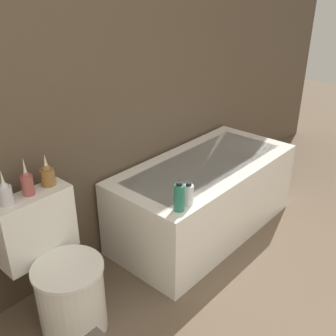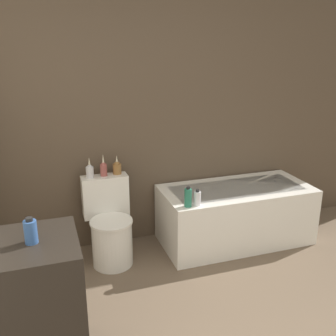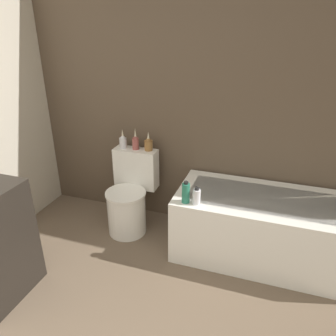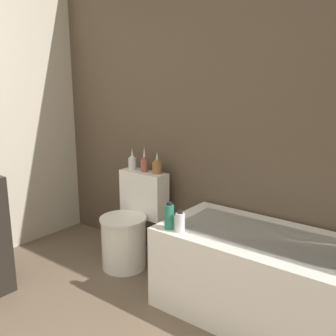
{
  "view_description": "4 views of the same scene",
  "coord_description": "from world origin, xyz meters",
  "px_view_note": "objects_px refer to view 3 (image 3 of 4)",
  "views": [
    {
      "loc": [
        -1.35,
        0.38,
        1.79
      ],
      "look_at": [
        0.19,
        1.74,
        0.78
      ],
      "focal_mm": 42.0,
      "sensor_mm": 36.0,
      "label": 1
    },
    {
      "loc": [
        -1.02,
        -1.3,
        1.95
      ],
      "look_at": [
        -0.01,
        1.7,
        0.91
      ],
      "focal_mm": 42.0,
      "sensor_mm": 36.0,
      "label": 2
    },
    {
      "loc": [
        0.73,
        -0.56,
        1.89
      ],
      "look_at": [
        -0.06,
        1.77,
        0.77
      ],
      "focal_mm": 35.0,
      "sensor_mm": 36.0,
      "label": 3
    },
    {
      "loc": [
        1.61,
        -0.3,
        1.56
      ],
      "look_at": [
        0.05,
        1.72,
        0.94
      ],
      "focal_mm": 42.0,
      "sensor_mm": 36.0,
      "label": 4
    }
  ],
  "objects_px": {
    "vase_silver": "(135,142)",
    "shampoo_bottle_tall": "(186,193)",
    "vase_bronze": "(148,144)",
    "bathtub": "(264,228)",
    "shampoo_bottle_short": "(197,197)",
    "toilet": "(130,198)",
    "vase_gold": "(123,142)"
  },
  "relations": [
    {
      "from": "vase_silver",
      "to": "shampoo_bottle_tall",
      "type": "distance_m",
      "value": 0.82
    },
    {
      "from": "vase_silver",
      "to": "vase_bronze",
      "type": "relative_size",
      "value": 1.15
    },
    {
      "from": "vase_bronze",
      "to": "shampoo_bottle_tall",
      "type": "relative_size",
      "value": 0.99
    },
    {
      "from": "bathtub",
      "to": "vase_silver",
      "type": "bearing_deg",
      "value": 169.93
    },
    {
      "from": "shampoo_bottle_tall",
      "to": "shampoo_bottle_short",
      "type": "xyz_separation_m",
      "value": [
        0.09,
        0.0,
        -0.02
      ]
    },
    {
      "from": "shampoo_bottle_short",
      "to": "vase_bronze",
      "type": "bearing_deg",
      "value": 140.11
    },
    {
      "from": "vase_bronze",
      "to": "shampoo_bottle_tall",
      "type": "xyz_separation_m",
      "value": [
        0.51,
        -0.5,
        -0.17
      ]
    },
    {
      "from": "vase_silver",
      "to": "shampoo_bottle_short",
      "type": "relative_size",
      "value": 1.44
    },
    {
      "from": "vase_silver",
      "to": "vase_bronze",
      "type": "bearing_deg",
      "value": 5.82
    },
    {
      "from": "bathtub",
      "to": "shampoo_bottle_tall",
      "type": "relative_size",
      "value": 8.07
    },
    {
      "from": "toilet",
      "to": "vase_silver",
      "type": "relative_size",
      "value": 3.65
    },
    {
      "from": "bathtub",
      "to": "shampoo_bottle_short",
      "type": "distance_m",
      "value": 0.69
    },
    {
      "from": "toilet",
      "to": "vase_gold",
      "type": "xyz_separation_m",
      "value": [
        -0.13,
        0.18,
        0.5
      ]
    },
    {
      "from": "bathtub",
      "to": "vase_gold",
      "type": "bearing_deg",
      "value": 171.24
    },
    {
      "from": "toilet",
      "to": "vase_gold",
      "type": "distance_m",
      "value": 0.55
    },
    {
      "from": "bathtub",
      "to": "shampoo_bottle_short",
      "type": "relative_size",
      "value": 10.14
    },
    {
      "from": "vase_silver",
      "to": "vase_bronze",
      "type": "xyz_separation_m",
      "value": [
        0.13,
        0.01,
        -0.01
      ]
    },
    {
      "from": "shampoo_bottle_short",
      "to": "vase_silver",
      "type": "bearing_deg",
      "value": 146.1
    },
    {
      "from": "toilet",
      "to": "vase_gold",
      "type": "height_order",
      "value": "vase_gold"
    },
    {
      "from": "bathtub",
      "to": "shampoo_bottle_short",
      "type": "xyz_separation_m",
      "value": [
        -0.53,
        -0.26,
        0.35
      ]
    },
    {
      "from": "bathtub",
      "to": "vase_gold",
      "type": "distance_m",
      "value": 1.5
    },
    {
      "from": "toilet",
      "to": "vase_gold",
      "type": "relative_size",
      "value": 3.98
    },
    {
      "from": "vase_bronze",
      "to": "shampoo_bottle_tall",
      "type": "height_order",
      "value": "vase_bronze"
    },
    {
      "from": "toilet",
      "to": "vase_bronze",
      "type": "height_order",
      "value": "vase_bronze"
    },
    {
      "from": "vase_silver",
      "to": "shampoo_bottle_tall",
      "type": "relative_size",
      "value": 1.14
    },
    {
      "from": "toilet",
      "to": "shampoo_bottle_tall",
      "type": "relative_size",
      "value": 4.16
    },
    {
      "from": "toilet",
      "to": "shampoo_bottle_short",
      "type": "height_order",
      "value": "toilet"
    },
    {
      "from": "bathtub",
      "to": "shampoo_bottle_tall",
      "type": "bearing_deg",
      "value": -156.71
    },
    {
      "from": "vase_bronze",
      "to": "shampoo_bottle_short",
      "type": "relative_size",
      "value": 1.25
    },
    {
      "from": "shampoo_bottle_tall",
      "to": "bathtub",
      "type": "bearing_deg",
      "value": 23.29
    },
    {
      "from": "vase_silver",
      "to": "vase_gold",
      "type": "bearing_deg",
      "value": -175.44
    },
    {
      "from": "vase_silver",
      "to": "shampoo_bottle_tall",
      "type": "bearing_deg",
      "value": -37.45
    }
  ]
}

